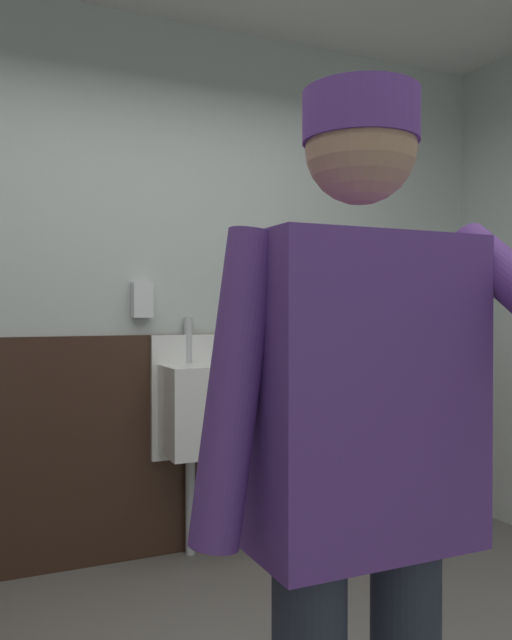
# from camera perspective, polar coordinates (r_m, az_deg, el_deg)

# --- Properties ---
(wall_back) EXTENTS (4.91, 0.12, 2.80)m
(wall_back) POSITION_cam_1_polar(r_m,az_deg,el_deg) (3.40, -10.95, 2.91)
(wall_back) COLOR silver
(wall_back) RESTS_ON ground_plane
(wainscot_band_back) EXTENTS (4.31, 0.03, 1.15)m
(wainscot_band_back) POSITION_cam_1_polar(r_m,az_deg,el_deg) (3.40, -10.62, -11.08)
(wainscot_band_back) COLOR #382319
(wainscot_band_back) RESTS_ON ground_plane
(urinal_solo) EXTENTS (0.40, 0.34, 1.24)m
(urinal_solo) POSITION_cam_1_polar(r_m,az_deg,el_deg) (3.30, -5.40, -7.86)
(urinal_solo) COLOR white
(urinal_solo) RESTS_ON ground_plane
(person) EXTENTS (0.65, 0.60, 1.69)m
(person) POSITION_cam_1_polar(r_m,az_deg,el_deg) (1.26, 9.48, -12.34)
(person) COLOR #2D3342
(person) RESTS_ON ground_plane
(soap_dispenser) EXTENTS (0.10, 0.07, 0.18)m
(soap_dispenser) POSITION_cam_1_polar(r_m,az_deg,el_deg) (3.31, -10.12, 1.77)
(soap_dispenser) COLOR silver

